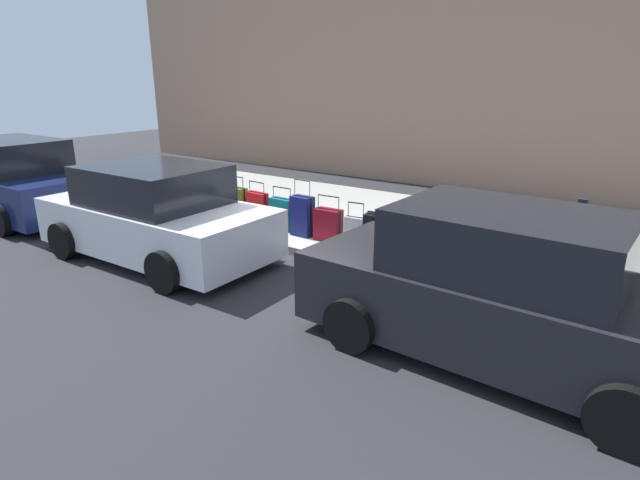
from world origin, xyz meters
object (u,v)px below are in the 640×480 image
at_px(suitcase_navy_0, 490,255).
at_px(suitcase_navy_7, 302,216).
at_px(suitcase_teal_8, 282,214).
at_px(fire_hydrant, 194,193).
at_px(suitcase_olive_10, 238,205).
at_px(parked_car_white_1, 156,215).
at_px(suitcase_olive_3, 400,239).
at_px(parking_meter, 579,230).
at_px(suitcase_black_4, 376,233).
at_px(suitcase_maroon_6, 328,225).
at_px(suitcase_red_2, 427,246).
at_px(suitcase_silver_5, 355,230).
at_px(suitcase_red_9, 257,209).
at_px(suitcase_teal_1, 459,243).
at_px(bollard_post, 164,189).
at_px(parked_car_navy_2, 12,181).
at_px(parked_car_charcoal_0, 503,292).
at_px(suitcase_black_11, 220,202).

relative_size(suitcase_navy_0, suitcase_navy_7, 0.67).
relative_size(suitcase_teal_8, fire_hydrant, 1.07).
height_order(suitcase_olive_10, parked_car_white_1, parked_car_white_1).
height_order(suitcase_olive_3, parking_meter, parking_meter).
distance_m(suitcase_navy_7, suitcase_teal_8, 0.57).
bearing_deg(suitcase_navy_7, suitcase_teal_8, -8.98).
distance_m(suitcase_black_4, fire_hydrant, 4.56).
bearing_deg(suitcase_maroon_6, suitcase_red_2, 178.20).
distance_m(suitcase_silver_5, suitcase_red_9, 2.22).
xyz_separation_m(suitcase_navy_0, parked_car_white_1, (5.07, 2.05, 0.28)).
relative_size(suitcase_navy_0, suitcase_olive_3, 0.83).
bearing_deg(parking_meter, fire_hydrant, 1.88).
xyz_separation_m(suitcase_red_2, suitcase_olive_3, (0.47, 0.00, 0.04)).
xyz_separation_m(suitcase_teal_8, suitcase_olive_10, (1.11, 0.06, 0.05)).
relative_size(suitcase_olive_3, suitcase_maroon_6, 1.04).
bearing_deg(suitcase_navy_7, parking_meter, -176.34).
relative_size(suitcase_teal_8, suitcase_olive_10, 0.90).
bearing_deg(suitcase_teal_1, suitcase_red_9, 0.80).
bearing_deg(suitcase_olive_10, suitcase_navy_0, 179.26).
relative_size(suitcase_navy_7, parked_car_white_1, 0.26).
distance_m(suitcase_black_4, suitcase_olive_10, 3.22).
bearing_deg(suitcase_red_2, suitcase_red_9, -0.65).
distance_m(suitcase_navy_0, suitcase_red_2, 1.02).
distance_m(suitcase_olive_10, bollard_post, 2.14).
relative_size(suitcase_red_9, parked_car_navy_2, 0.20).
distance_m(suitcase_teal_8, fire_hydrant, 2.45).
bearing_deg(parked_car_charcoal_0, suitcase_teal_8, -24.24).
relative_size(suitcase_red_2, suitcase_black_11, 0.78).
bearing_deg(suitcase_olive_3, parked_car_white_1, 29.82).
bearing_deg(fire_hydrant, suitcase_red_9, 179.27).
distance_m(suitcase_teal_1, bollard_post, 6.79).
bearing_deg(suitcase_red_2, suitcase_black_4, -1.88).
bearing_deg(suitcase_silver_5, suitcase_teal_1, 178.70).
relative_size(suitcase_red_2, suitcase_navy_7, 0.70).
xyz_separation_m(suitcase_maroon_6, suitcase_red_9, (1.69, 0.02, 0.05)).
relative_size(suitcase_red_2, suitcase_teal_8, 0.88).
distance_m(suitcase_navy_0, fire_hydrant, 6.53).
xyz_separation_m(suitcase_navy_0, fire_hydrant, (6.52, -0.08, 0.08)).
bearing_deg(suitcase_maroon_6, suitcase_olive_3, 177.45).
distance_m(suitcase_navy_0, suitcase_teal_8, 4.08).
bearing_deg(suitcase_olive_3, suitcase_maroon_6, -2.55).
height_order(suitcase_teal_1, suitcase_red_9, suitcase_teal_1).
bearing_deg(suitcase_red_2, parked_car_navy_2, 12.87).
bearing_deg(suitcase_teal_8, bollard_post, 3.41).
bearing_deg(parked_car_white_1, suitcase_navy_0, -158.04).
bearing_deg(suitcase_black_11, suitcase_red_9, -178.48).
bearing_deg(suitcase_teal_8, parked_car_white_1, 65.34).
bearing_deg(parked_car_white_1, suitcase_teal_8, -114.66).
height_order(suitcase_maroon_6, parking_meter, parking_meter).
xyz_separation_m(suitcase_navy_7, suitcase_red_9, (1.14, -0.02, -0.04)).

